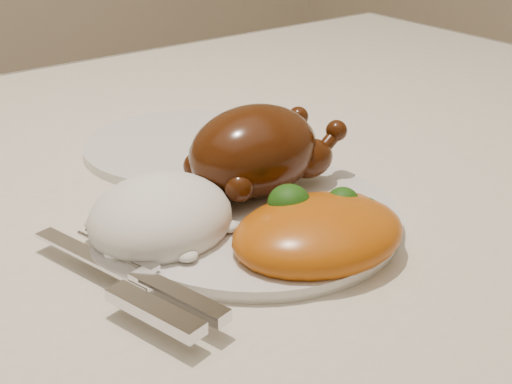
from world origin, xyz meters
TOP-DOWN VIEW (x-y plane):
  - dining_table at (0.00, 0.00)m, footprint 1.60×0.90m
  - tablecloth at (0.00, 0.00)m, footprint 1.73×1.03m
  - dinner_plate at (0.12, -0.09)m, footprint 0.25×0.25m
  - side_plate at (0.16, 0.10)m, footprint 0.26×0.26m
  - roast_chicken at (0.15, -0.05)m, footprint 0.16×0.10m
  - rice_mound at (0.04, -0.06)m, footprint 0.16×0.15m
  - mac_and_cheese at (0.13, -0.16)m, footprint 0.16×0.13m
  - cutlery at (-0.02, -0.14)m, footprint 0.06×0.20m

SIDE VIEW (x-z plane):
  - dining_table at x=0.00m, z-range 0.29..1.05m
  - tablecloth at x=0.00m, z-range 0.65..0.83m
  - side_plate at x=0.16m, z-range 0.77..0.78m
  - dinner_plate at x=0.12m, z-range 0.77..0.78m
  - cutlery at x=-0.02m, z-range 0.78..0.79m
  - mac_and_cheese at x=0.13m, z-range 0.76..0.82m
  - rice_mound at x=0.04m, z-range 0.76..0.82m
  - roast_chicken at x=0.15m, z-range 0.78..0.86m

